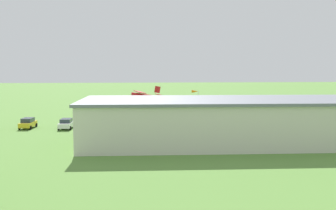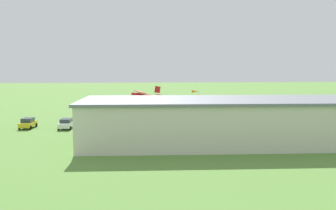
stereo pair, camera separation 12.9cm
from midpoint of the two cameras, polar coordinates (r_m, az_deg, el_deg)
name	(u,v)px [view 1 (the left image)]	position (r m, az deg, el deg)	size (l,w,h in m)	color
ground_plane	(169,117)	(78.27, 0.14, -1.70)	(400.00, 400.00, 0.00)	#568438
hangar	(227,121)	(50.92, 8.61, -2.29)	(38.11, 16.51, 5.71)	beige
biplane	(144,96)	(77.00, -3.56, 1.30)	(6.74, 7.67, 3.76)	#B21E1E
car_orange	(298,120)	(70.67, 18.49, -2.05)	(2.37, 4.64, 1.59)	orange
car_silver	(104,122)	(64.19, -9.43, -2.54)	(2.07, 4.31, 1.66)	#B7B7BC
car_white	(66,124)	(64.22, -14.79, -2.65)	(2.20, 4.45, 1.63)	white
car_yellow	(28,123)	(66.59, -19.96, -2.51)	(2.22, 4.40, 1.68)	gold
person_walking_on_apron	(113,119)	(68.52, -8.13, -2.12)	(0.54, 0.54, 1.54)	navy
person_watching_takeoff	(250,118)	(71.08, 11.91, -1.89)	(0.40, 0.40, 1.59)	beige
windsock	(195,93)	(79.47, 4.01, 1.77)	(1.43, 0.69, 5.31)	silver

